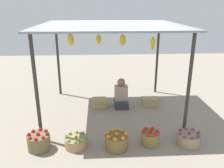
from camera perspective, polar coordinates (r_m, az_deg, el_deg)
ground_plane at (r=6.04m, az=-0.36°, el=-6.54°), size 14.00×14.00×0.00m
market_stall_structure at (r=5.49m, az=-0.51°, el=12.98°), size 3.24×2.84×2.17m
vendor_person at (r=6.16m, az=2.26°, el=-2.96°), size 0.36×0.44×0.78m
basket_red_apples at (r=4.70m, az=-17.58°, el=-13.37°), size 0.42×0.42×0.36m
basket_green_apples at (r=4.63m, az=-8.82°, el=-13.89°), size 0.44×0.44×0.26m
basket_oranges at (r=4.52m, az=1.10°, el=-13.95°), size 0.43×0.43×0.35m
basket_red_tomatoes at (r=4.70m, az=9.37°, el=-12.95°), size 0.36×0.36×0.32m
basket_purple_onions at (r=4.88m, az=18.30°, el=-12.67°), size 0.44×0.44×0.28m
wooden_crate_near_vendor at (r=6.39m, az=9.42°, el=-4.28°), size 0.44×0.27×0.21m
wooden_crate_stacked_rear at (r=6.21m, az=-3.14°, el=-4.63°), size 0.38×0.31×0.23m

